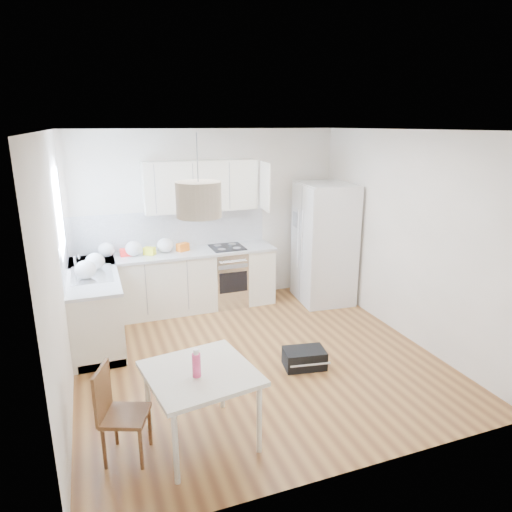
{
  "coord_description": "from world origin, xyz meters",
  "views": [
    {
      "loc": [
        -1.75,
        -4.76,
        2.76
      ],
      "look_at": [
        0.16,
        0.4,
        1.17
      ],
      "focal_mm": 32.0,
      "sensor_mm": 36.0,
      "label": 1
    }
  ],
  "objects": [
    {
      "name": "ceiling",
      "position": [
        0.0,
        0.0,
        2.7
      ],
      "size": [
        4.2,
        4.2,
        0.0
      ],
      "primitive_type": "plane",
      "rotation": [
        3.14,
        0.0,
        0.0
      ],
      "color": "white",
      "rests_on": "wall_back"
    },
    {
      "name": "counter_back",
      "position": [
        -0.6,
        1.8,
        0.9
      ],
      "size": [
        3.02,
        0.64,
        0.04
      ],
      "primitive_type": "cube",
      "color": "#B8BBBD",
      "rests_on": "cabinets_back"
    },
    {
      "name": "dining_chair",
      "position": [
        -1.63,
        -1.27,
        0.42
      ],
      "size": [
        0.46,
        0.46,
        0.85
      ],
      "primitive_type": null,
      "rotation": [
        0.0,
        0.0,
        -0.37
      ],
      "color": "#4A2716",
      "rests_on": "floor"
    },
    {
      "name": "refrigerator",
      "position": [
        1.71,
        1.45,
        0.95
      ],
      "size": [
        0.98,
        1.02,
        1.89
      ],
      "primitive_type": null,
      "rotation": [
        0.0,
        0.0,
        -0.09
      ],
      "color": "silver",
      "rests_on": "floor"
    },
    {
      "name": "wall_back",
      "position": [
        0.0,
        2.1,
        1.35
      ],
      "size": [
        4.2,
        0.0,
        4.2
      ],
      "primitive_type": "plane",
      "rotation": [
        1.57,
        0.0,
        0.0
      ],
      "color": "beige",
      "rests_on": "floor"
    },
    {
      "name": "window_glassblock",
      "position": [
        -2.09,
        1.15,
        1.75
      ],
      "size": [
        0.02,
        1.0,
        1.0
      ],
      "primitive_type": "cube",
      "color": "#BFE0F9",
      "rests_on": "wall_left"
    },
    {
      "name": "dining_table",
      "position": [
        -0.98,
        -1.3,
        0.63
      ],
      "size": [
        1.02,
        1.02,
        0.7
      ],
      "rotation": [
        0.0,
        0.0,
        0.15
      ],
      "color": "beige",
      "rests_on": "floor"
    },
    {
      "name": "backsplash_back",
      "position": [
        -0.6,
        2.09,
        1.21
      ],
      "size": [
        3.0,
        0.01,
        0.58
      ],
      "primitive_type": "cube",
      "color": "white",
      "rests_on": "wall_back"
    },
    {
      "name": "grocery_bag_c",
      "position": [
        -0.74,
        1.86,
        1.03
      ],
      "size": [
        0.24,
        0.21,
        0.22
      ],
      "primitive_type": "ellipsoid",
      "color": "white",
      "rests_on": "counter_back"
    },
    {
      "name": "snack_orange",
      "position": [
        -0.48,
        1.85,
        0.98
      ],
      "size": [
        0.2,
        0.17,
        0.12
      ],
      "primitive_type": "cube",
      "rotation": [
        0.0,
        0.0,
        0.43
      ],
      "color": "orange",
      "rests_on": "counter_back"
    },
    {
      "name": "range_oven",
      "position": [
        0.2,
        1.8,
        0.44
      ],
      "size": [
        0.5,
        0.61,
        0.88
      ],
      "primitive_type": null,
      "color": "silver",
      "rests_on": "floor"
    },
    {
      "name": "pendant_lamp",
      "position": [
        -0.92,
        -1.19,
        2.18
      ],
      "size": [
        0.42,
        0.42,
        0.28
      ],
      "primitive_type": "cylinder",
      "rotation": [
        0.0,
        0.0,
        -0.16
      ],
      "color": "#C7B299",
      "rests_on": "ceiling"
    },
    {
      "name": "wall_right",
      "position": [
        2.1,
        0.0,
        1.35
      ],
      "size": [
        0.0,
        4.2,
        4.2
      ],
      "primitive_type": "plane",
      "rotation": [
        1.57,
        0.0,
        -1.57
      ],
      "color": "beige",
      "rests_on": "floor"
    },
    {
      "name": "grocery_bag_e",
      "position": [
        -1.87,
        0.98,
        1.04
      ],
      "size": [
        0.26,
        0.22,
        0.23
      ],
      "primitive_type": "ellipsoid",
      "color": "white",
      "rests_on": "counter_left"
    },
    {
      "name": "grocery_bag_b",
      "position": [
        -1.2,
        1.83,
        1.03
      ],
      "size": [
        0.25,
        0.21,
        0.22
      ],
      "primitive_type": "ellipsoid",
      "color": "white",
      "rests_on": "counter_back"
    },
    {
      "name": "sink",
      "position": [
        -1.8,
        1.15,
        0.92
      ],
      "size": [
        0.5,
        0.8,
        0.16
      ],
      "primitive_type": null,
      "color": "silver",
      "rests_on": "counter_left"
    },
    {
      "name": "upper_cabinets",
      "position": [
        -0.15,
        1.94,
        1.88
      ],
      "size": [
        1.7,
        0.32,
        0.75
      ],
      "primitive_type": "cube",
      "color": "white",
      "rests_on": "wall_back"
    },
    {
      "name": "grocery_bag_d",
      "position": [
        -1.74,
        1.35,
        1.03
      ],
      "size": [
        0.24,
        0.21,
        0.22
      ],
      "primitive_type": "ellipsoid",
      "color": "white",
      "rests_on": "counter_back"
    },
    {
      "name": "grocery_bag_a",
      "position": [
        -1.58,
        1.9,
        1.03
      ],
      "size": [
        0.24,
        0.2,
        0.21
      ],
      "primitive_type": "ellipsoid",
      "color": "white",
      "rests_on": "counter_back"
    },
    {
      "name": "gym_bag",
      "position": [
        0.46,
        -0.44,
        0.11
      ],
      "size": [
        0.52,
        0.39,
        0.22
      ],
      "primitive_type": "cube",
      "rotation": [
        0.0,
        0.0,
        -0.17
      ],
      "color": "black",
      "rests_on": "floor"
    },
    {
      "name": "counter_left",
      "position": [
        -1.8,
        1.2,
        0.9
      ],
      "size": [
        0.64,
        1.82,
        0.04
      ],
      "primitive_type": "cube",
      "color": "#B8BBBD",
      "rests_on": "cabinets_left"
    },
    {
      "name": "cabinets_left",
      "position": [
        -1.8,
        1.2,
        0.44
      ],
      "size": [
        0.6,
        1.8,
        0.88
      ],
      "primitive_type": "cube",
      "color": "white",
      "rests_on": "floor"
    },
    {
      "name": "snack_yellow",
      "position": [
        -0.98,
        1.81,
        0.98
      ],
      "size": [
        0.19,
        0.18,
        0.11
      ],
      "primitive_type": "cube",
      "rotation": [
        0.0,
        0.0,
        -0.65
      ],
      "color": "yellow",
      "rests_on": "counter_back"
    },
    {
      "name": "floor",
      "position": [
        0.0,
        0.0,
        0.0
      ],
      "size": [
        4.2,
        4.2,
        0.0
      ],
      "primitive_type": "plane",
      "color": "brown",
      "rests_on": "ground"
    },
    {
      "name": "snack_red",
      "position": [
        -1.31,
        1.86,
        0.97
      ],
      "size": [
        0.16,
        0.11,
        0.11
      ],
      "primitive_type": "cube",
      "rotation": [
        0.0,
        0.0,
        0.06
      ],
      "color": "red",
      "rests_on": "counter_back"
    },
    {
      "name": "drink_bottle",
      "position": [
        -1.03,
        -1.37,
        0.83
      ],
      "size": [
        0.09,
        0.09,
        0.25
      ],
      "primitive_type": "cylinder",
      "rotation": [
        0.0,
        0.0,
        -0.34
      ],
      "color": "#DD3D6F",
      "rests_on": "dining_table"
    },
    {
      "name": "backsplash_left",
      "position": [
        -2.09,
        1.2,
        1.21
      ],
      "size": [
        0.01,
        1.8,
        0.58
      ],
      "primitive_type": "cube",
      "color": "white",
      "rests_on": "wall_left"
    },
    {
      "name": "wall_left",
      "position": [
        -2.1,
        0.0,
        1.35
      ],
      "size": [
        0.0,
        4.2,
        4.2
      ],
      "primitive_type": "plane",
      "rotation": [
        1.57,
        0.0,
        1.57
      ],
      "color": "beige",
      "rests_on": "floor"
    },
    {
      "name": "cabinets_back",
      "position": [
        -0.6,
        1.8,
        0.44
      ],
      "size": [
        3.0,
        0.6,
        0.88
      ],
      "primitive_type": "cube",
      "color": "white",
      "rests_on": "floor"
    }
  ]
}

